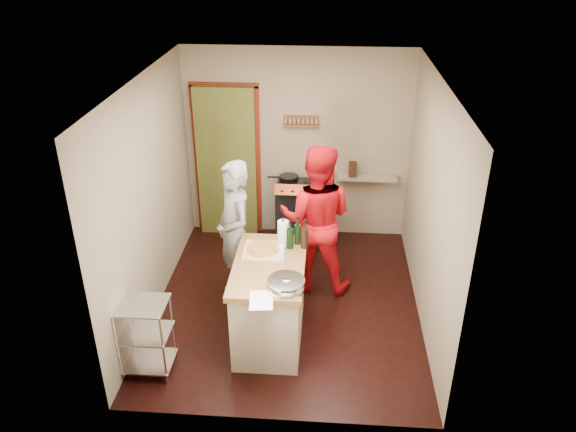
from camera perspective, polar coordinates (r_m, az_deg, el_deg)
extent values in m
plane|color=black|center=(6.64, -0.04, -8.77)|extent=(3.50, 3.50, 0.00)
cube|color=gray|center=(7.57, 0.95, 7.19)|extent=(3.00, 0.04, 2.60)
cube|color=#565B23|center=(7.81, -6.05, 5.73)|extent=(0.80, 0.40, 2.10)
cube|color=maroon|center=(7.83, -9.18, 5.59)|extent=(0.06, 0.06, 2.10)
cube|color=maroon|center=(7.68, -3.04, 5.48)|extent=(0.06, 0.06, 2.10)
cube|color=maroon|center=(7.42, -6.55, 13.08)|extent=(0.90, 0.06, 0.06)
cube|color=brown|center=(7.42, 1.33, 9.22)|extent=(0.46, 0.09, 0.03)
cube|color=brown|center=(7.44, 1.35, 9.75)|extent=(0.46, 0.02, 0.12)
cube|color=olive|center=(7.40, 1.34, 9.62)|extent=(0.42, 0.04, 0.07)
cube|color=gray|center=(7.63, 8.03, 3.86)|extent=(0.80, 0.18, 0.04)
cube|color=black|center=(7.57, 6.58, 4.75)|extent=(0.10, 0.14, 0.22)
cube|color=gray|center=(6.24, -13.92, 1.76)|extent=(0.04, 3.50, 2.60)
cube|color=gray|center=(6.05, 14.28, 0.85)|extent=(0.04, 3.50, 2.60)
cube|color=white|center=(5.51, -0.05, 13.68)|extent=(3.00, 3.50, 0.02)
cube|color=black|center=(7.64, 1.13, 0.00)|extent=(0.60, 0.55, 0.80)
cube|color=black|center=(7.45, 1.16, 2.93)|extent=(0.60, 0.55, 0.06)
cube|color=#943815|center=(7.16, 1.04, 2.66)|extent=(0.60, 0.15, 0.17)
cylinder|color=black|center=(7.54, 0.08, 3.89)|extent=(0.26, 0.26, 0.05)
cylinder|color=silver|center=(5.63, -16.97, -12.75)|extent=(0.02, 0.02, 0.80)
cylinder|color=silver|center=(5.50, -12.56, -13.22)|extent=(0.02, 0.02, 0.80)
cylinder|color=silver|center=(5.89, -15.80, -10.53)|extent=(0.02, 0.02, 0.80)
cylinder|color=silver|center=(5.76, -11.60, -10.92)|extent=(0.02, 0.02, 0.80)
cube|color=silver|center=(5.88, -13.90, -14.11)|extent=(0.48, 0.40, 0.02)
cube|color=silver|center=(5.66, -14.30, -11.44)|extent=(0.48, 0.40, 0.02)
cube|color=silver|center=(5.46, -14.70, -8.74)|extent=(0.48, 0.40, 0.02)
cube|color=beige|center=(5.90, -1.87, -8.88)|extent=(0.66, 1.15, 0.86)
cube|color=olive|center=(5.64, -1.94, -5.14)|extent=(0.72, 1.21, 0.06)
cube|color=#D7B183|center=(5.82, -2.58, -3.54)|extent=(0.40, 0.40, 0.02)
cylinder|color=gold|center=(5.81, -2.58, -3.32)|extent=(0.32, 0.32, 0.02)
ellipsoid|color=silver|center=(5.22, -0.17, -7.01)|extent=(0.35, 0.35, 0.11)
cylinder|color=white|center=(5.87, -0.49, -1.77)|extent=(0.12, 0.12, 0.28)
cylinder|color=silver|center=(5.63, -0.63, -3.80)|extent=(0.06, 0.06, 0.17)
cube|color=white|center=(5.12, -2.75, -8.54)|extent=(0.24, 0.32, 0.00)
cylinder|color=black|center=(5.90, 0.99, -1.47)|extent=(0.08, 0.08, 0.31)
cylinder|color=black|center=(5.82, 1.69, -1.88)|extent=(0.08, 0.08, 0.31)
cylinder|color=black|center=(5.82, 0.20, -1.91)|extent=(0.08, 0.08, 0.31)
imported|color=#9F9FA3|center=(6.33, -5.45, -1.70)|extent=(0.66, 0.74, 1.70)
imported|color=red|center=(6.49, 2.87, -0.31)|extent=(0.95, 0.78, 1.81)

